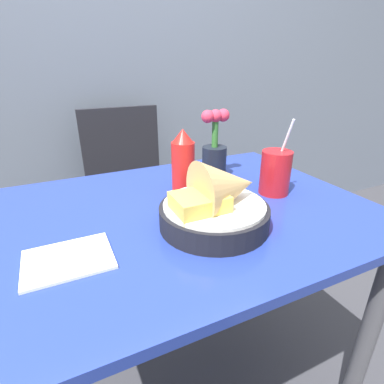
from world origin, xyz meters
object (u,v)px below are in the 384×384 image
food_basket (218,203)px  flower_vase (214,151)px  chair_far_window (128,183)px  drink_cup (275,174)px  ketchup_bottle (183,162)px

food_basket → flower_vase: 0.34m
food_basket → flower_vase: size_ratio=1.16×
chair_far_window → drink_cup: size_ratio=4.15×
food_basket → drink_cup: size_ratio=1.16×
chair_far_window → food_basket: (0.00, -0.92, 0.28)m
food_basket → flower_vase: (0.16, 0.30, 0.03)m
food_basket → flower_vase: bearing=62.3°
drink_cup → ketchup_bottle: bearing=152.8°
food_basket → chair_far_window: bearing=90.3°
chair_far_window → ketchup_bottle: bearing=-89.0°
food_basket → flower_vase: flower_vase is taller
food_basket → ketchup_bottle: ketchup_bottle is taller
chair_far_window → ketchup_bottle: (0.01, -0.70, 0.32)m
ketchup_bottle → flower_vase: size_ratio=0.85×
flower_vase → ketchup_bottle: bearing=-152.3°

